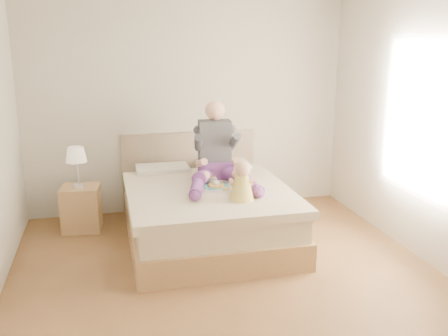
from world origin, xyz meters
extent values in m
cube|color=brown|center=(0.00, 0.00, 0.00)|extent=(4.00, 4.20, 0.01)
cube|color=beige|center=(0.00, 2.10, 1.35)|extent=(4.00, 0.02, 2.70)
cube|color=beige|center=(0.00, -2.10, 1.35)|extent=(4.00, 0.02, 2.70)
cube|color=beige|center=(2.00, 0.00, 1.35)|extent=(0.02, 4.20, 2.70)
cube|color=white|center=(1.99, 0.20, 1.40)|extent=(0.02, 1.30, 1.60)
cube|color=#FCEBCE|center=(1.98, 0.20, 1.40)|extent=(0.01, 1.18, 1.48)
cube|color=#997347|center=(0.00, 1.02, 0.14)|extent=(1.68, 2.13, 0.28)
cube|color=beige|center=(0.00, 1.02, 0.40)|extent=(1.60, 2.05, 0.24)
cube|color=beige|center=(0.00, 0.87, 0.57)|extent=(1.70, 1.80, 0.09)
cube|color=white|center=(-0.38, 1.76, 0.59)|extent=(0.62, 0.40, 0.14)
cube|color=white|center=(0.38, 1.76, 0.59)|extent=(0.62, 0.40, 0.14)
cube|color=#86745C|center=(0.00, 2.09, 0.50)|extent=(1.70, 0.08, 1.00)
cube|color=#997347|center=(-1.34, 1.61, 0.26)|extent=(0.47, 0.42, 0.52)
cylinder|color=silver|center=(-1.35, 1.58, 0.54)|extent=(0.12, 0.12, 0.04)
cylinder|color=silver|center=(-1.35, 1.58, 0.69)|extent=(0.02, 0.02, 0.26)
cone|color=beige|center=(-1.35, 1.58, 0.90)|extent=(0.23, 0.23, 0.17)
cube|color=#66327E|center=(0.18, 1.34, 0.70)|extent=(0.40, 0.33, 0.18)
cube|color=#313238|center=(0.18, 1.40, 1.01)|extent=(0.38, 0.25, 0.48)
sphere|color=#EAB092|center=(0.18, 1.37, 1.37)|extent=(0.22, 0.22, 0.22)
cylinder|color=#66327E|center=(0.00, 1.11, 0.69)|extent=(0.35, 0.53, 0.22)
cylinder|color=#66327E|center=(-0.15, 0.74, 0.68)|extent=(0.24, 0.48, 0.12)
sphere|color=#66327E|center=(-0.21, 0.53, 0.67)|extent=(0.11, 0.11, 0.11)
cylinder|color=#313238|center=(-0.03, 1.27, 1.03)|extent=(0.14, 0.31, 0.25)
cylinder|color=#EAB092|center=(-0.03, 1.08, 0.85)|extent=(0.08, 0.31, 0.16)
sphere|color=#EAB092|center=(-0.02, 0.93, 0.75)|extent=(0.09, 0.09, 0.09)
cylinder|color=#66327E|center=(0.32, 1.08, 0.69)|extent=(0.28, 0.54, 0.22)
cylinder|color=#66327E|center=(0.41, 0.69, 0.68)|extent=(0.17, 0.47, 0.12)
sphere|color=#66327E|center=(0.43, 0.47, 0.67)|extent=(0.11, 0.11, 0.11)
cylinder|color=#313238|center=(0.37, 1.24, 1.03)|extent=(0.10, 0.30, 0.25)
cylinder|color=#EAB092|center=(0.35, 1.05, 0.85)|extent=(0.13, 0.32, 0.16)
sphere|color=#EAB092|center=(0.30, 0.90, 0.75)|extent=(0.09, 0.09, 0.09)
cube|color=silver|center=(0.16, 0.85, 0.62)|extent=(0.50, 0.45, 0.01)
cylinder|color=#3CADAB|center=(0.08, 0.89, 0.63)|extent=(0.25, 0.25, 0.01)
cylinder|color=#BC923E|center=(0.08, 0.89, 0.64)|extent=(0.17, 0.17, 0.02)
cylinder|color=silver|center=(0.07, 1.01, 0.66)|extent=(0.07, 0.07, 0.08)
torus|color=silver|center=(0.11, 1.00, 0.67)|extent=(0.03, 0.06, 0.06)
cylinder|color=#916347|center=(0.07, 1.01, 0.70)|extent=(0.07, 0.07, 0.01)
cylinder|color=silver|center=(0.29, 0.88, 0.63)|extent=(0.14, 0.14, 0.01)
cube|color=#BC923E|center=(0.29, 0.88, 0.64)|extent=(0.10, 0.09, 0.02)
cylinder|color=silver|center=(0.15, 0.76, 0.63)|extent=(0.14, 0.14, 0.01)
ellipsoid|color=#A91512|center=(0.17, 0.75, 0.64)|extent=(0.03, 0.03, 0.01)
cylinder|color=white|center=(0.34, 0.85, 0.68)|extent=(0.06, 0.06, 0.11)
cylinder|color=orange|center=(0.34, 0.85, 0.67)|extent=(0.06, 0.06, 0.11)
cylinder|color=white|center=(0.27, 0.72, 0.64)|extent=(0.06, 0.06, 0.04)
cylinder|color=#411E09|center=(0.27, 0.72, 0.64)|extent=(0.06, 0.06, 0.03)
cone|color=#E1C947|center=(0.24, 0.46, 0.74)|extent=(0.24, 0.24, 0.26)
sphere|color=#EAB092|center=(0.24, 0.46, 0.93)|extent=(0.16, 0.16, 0.16)
cylinder|color=#EAB092|center=(0.23, 0.58, 0.65)|extent=(0.12, 0.19, 0.06)
sphere|color=#EAB092|center=(0.25, 0.67, 0.65)|extent=(0.05, 0.05, 0.05)
cylinder|color=#EAB092|center=(0.16, 0.49, 0.79)|extent=(0.10, 0.14, 0.11)
cylinder|color=#EAB092|center=(0.32, 0.56, 0.65)|extent=(0.08, 0.19, 0.06)
sphere|color=#EAB092|center=(0.34, 0.65, 0.65)|extent=(0.05, 0.05, 0.05)
cylinder|color=#EAB092|center=(0.34, 0.44, 0.79)|extent=(0.05, 0.13, 0.11)
camera|label=1|loc=(-1.03, -4.04, 2.18)|focal=40.00mm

